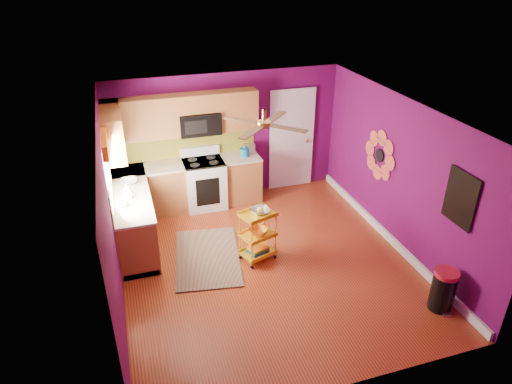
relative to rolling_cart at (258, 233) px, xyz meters
name	(u,v)px	position (x,y,z in m)	size (l,w,h in m)	color
ground	(267,263)	(0.09, -0.16, -0.49)	(5.00, 5.00, 0.00)	maroon
room_envelope	(270,171)	(0.12, -0.16, 1.15)	(4.54, 5.04, 2.52)	#5A0A4F
lower_cabinets	(166,200)	(-1.25, 1.65, -0.05)	(2.81, 2.31, 0.94)	brown
electric_range	(204,183)	(-0.46, 2.01, 0.00)	(0.76, 0.66, 1.13)	white
upper_cabinetry	(162,121)	(-1.15, 2.01, 1.31)	(2.80, 2.30, 1.26)	brown
left_window	(106,155)	(-2.12, 0.89, 1.25)	(0.08, 1.35, 1.08)	white
panel_door	(291,141)	(1.44, 2.30, 0.54)	(0.95, 0.11, 2.15)	white
right_wall_art	(413,173)	(2.32, -0.50, 0.96)	(0.04, 2.74, 1.04)	black
ceiling_fan	(264,123)	(0.09, 0.04, 1.80)	(1.01, 1.01, 0.26)	#BF8C3F
shag_rug	(207,257)	(-0.79, 0.26, -0.47)	(1.02, 1.66, 0.02)	black
rolling_cart	(258,233)	(0.00, 0.00, 0.00)	(0.62, 0.53, 0.95)	yellow
trash_can	(443,290)	(2.08, -1.88, -0.17)	(0.40, 0.40, 0.63)	black
teal_kettle	(244,152)	(0.36, 2.01, 0.54)	(0.18, 0.18, 0.21)	#136C94
toaster	(249,148)	(0.49, 2.16, 0.54)	(0.22, 0.15, 0.18)	beige
soap_bottle_a	(129,193)	(-1.88, 0.91, 0.55)	(0.09, 0.09, 0.20)	#EA3F72
soap_bottle_b	(127,189)	(-1.90, 1.10, 0.54)	(0.13, 0.13, 0.17)	white
counter_dish	(129,181)	(-1.85, 1.48, 0.49)	(0.28, 0.28, 0.07)	white
counter_cup	(124,203)	(-1.97, 0.69, 0.50)	(0.13, 0.13, 0.10)	white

